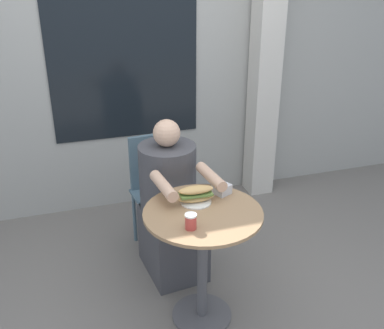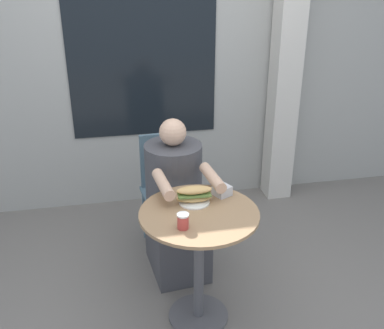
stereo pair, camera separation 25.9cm
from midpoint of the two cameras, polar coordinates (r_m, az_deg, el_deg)
ground_plane at (r=2.97m, az=3.45°, el=-18.75°), size 8.00×8.00×0.00m
storefront_wall at (r=3.81m, az=-2.35°, el=14.93°), size 8.00×0.09×2.80m
lattice_pillar at (r=3.99m, az=13.70°, el=11.81°), size 0.22×0.22×2.40m
cafe_table at (r=2.62m, az=3.76°, el=-9.99°), size 0.68×0.68×0.76m
diner_chair at (r=3.38m, az=-1.11°, el=-2.07°), size 0.42×0.42×0.87m
seated_diner at (r=3.10m, az=0.32°, el=-5.72°), size 0.44×0.71×1.11m
sandwich_on_plate at (r=2.58m, az=3.16°, el=-3.99°), size 0.21×0.18×0.10m
drink_cup at (r=2.34m, az=2.04°, el=-7.28°), size 0.06×0.06×0.09m
napkin_box at (r=2.68m, az=6.62°, el=-3.37°), size 0.12×0.12×0.06m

